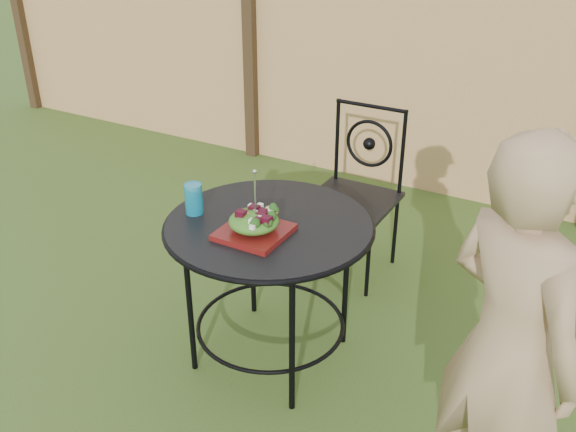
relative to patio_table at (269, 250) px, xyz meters
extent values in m
plane|color=#254315|center=(-0.15, -0.02, -0.59)|extent=(60.00, 60.00, 0.00)
cube|color=#EEB775|center=(-0.15, 2.18, 0.31)|extent=(8.00, 0.05, 1.80)
cube|color=black|center=(-4.05, 2.13, 0.36)|extent=(0.09, 0.09, 1.90)
cube|color=black|center=(-1.45, 2.13, 0.36)|extent=(0.09, 0.09, 1.90)
cylinder|color=black|center=(0.00, 0.00, 0.13)|extent=(0.90, 0.90, 0.02)
torus|color=black|center=(0.00, 0.00, 0.12)|extent=(0.92, 0.92, 0.02)
torus|color=black|center=(0.00, 0.00, -0.41)|extent=(0.70, 0.70, 0.02)
cylinder|color=black|center=(0.26, 0.26, -0.23)|extent=(0.03, 0.03, 0.71)
cylinder|color=black|center=(-0.26, 0.26, -0.23)|extent=(0.03, 0.03, 0.71)
cylinder|color=black|center=(-0.26, -0.26, -0.23)|extent=(0.03, 0.03, 0.71)
cylinder|color=black|center=(0.26, -0.26, -0.23)|extent=(0.03, 0.03, 0.71)
cube|color=black|center=(0.00, 0.88, -0.14)|extent=(0.46, 0.46, 0.03)
cylinder|color=black|center=(0.00, 1.09, 0.35)|extent=(0.42, 0.02, 0.02)
torus|color=black|center=(0.00, 1.09, 0.13)|extent=(0.28, 0.02, 0.28)
cylinder|color=black|center=(-0.20, 0.68, -0.37)|extent=(0.02, 0.02, 0.44)
cylinder|color=black|center=(0.20, 0.68, -0.37)|extent=(0.02, 0.02, 0.44)
cylinder|color=black|center=(-0.20, 1.08, -0.37)|extent=(0.02, 0.02, 0.44)
cylinder|color=black|center=(0.20, 1.08, -0.37)|extent=(0.02, 0.02, 0.44)
cylinder|color=black|center=(-0.20, 1.09, 0.11)|extent=(0.02, 0.02, 0.50)
cylinder|color=black|center=(0.20, 1.09, 0.11)|extent=(0.02, 0.02, 0.50)
imported|color=#9E7F5A|center=(1.10, -0.38, 0.15)|extent=(0.64, 0.59, 1.47)
cube|color=#51120B|center=(0.00, -0.12, 0.15)|extent=(0.27, 0.27, 0.02)
ellipsoid|color=#235614|center=(0.00, -0.12, 0.20)|extent=(0.21, 0.21, 0.08)
cylinder|color=silver|center=(0.01, -0.12, 0.33)|extent=(0.01, 0.01, 0.18)
cylinder|color=#0D7B9D|center=(-0.33, -0.08, 0.21)|extent=(0.08, 0.08, 0.14)
camera|label=1|loc=(1.28, -2.09, 1.45)|focal=40.00mm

